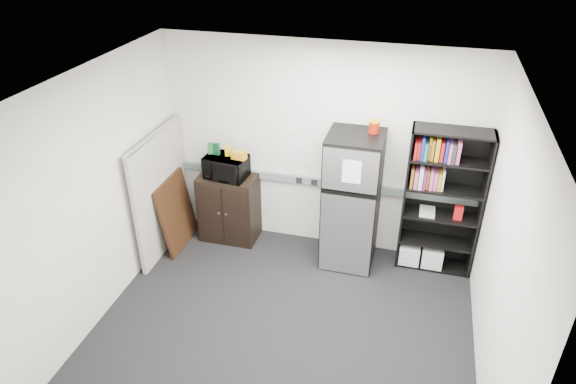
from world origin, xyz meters
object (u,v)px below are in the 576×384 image
object	(u,v)px
bookshelf	(440,199)
cubicle_partition	(161,193)
refrigerator	(351,201)
microwave	(226,167)
cabinet	(229,207)

from	to	relation	value
bookshelf	cubicle_partition	distance (m)	3.45
cubicle_partition	refrigerator	xyz separation A→B (m)	(2.37, 0.34, 0.05)
cubicle_partition	microwave	distance (m)	0.88
cubicle_partition	microwave	world-z (taller)	cubicle_partition
cabinet	cubicle_partition	bearing A→B (deg)	-150.35
microwave	refrigerator	bearing A→B (deg)	3.10
bookshelf	refrigerator	distance (m)	1.05
bookshelf	cubicle_partition	bearing A→B (deg)	-171.87
cubicle_partition	refrigerator	distance (m)	2.40
refrigerator	cabinet	bearing A→B (deg)	177.69
bookshelf	cabinet	distance (m)	2.72
bookshelf	cabinet	size ratio (longest dim) A/B	1.98
bookshelf	microwave	bearing A→B (deg)	-178.25
cubicle_partition	cabinet	world-z (taller)	cubicle_partition
bookshelf	cabinet	xyz separation A→B (m)	(-2.67, -0.07, -0.50)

